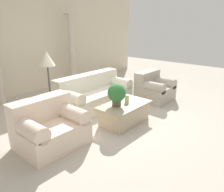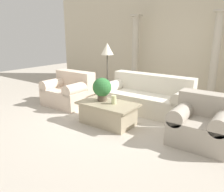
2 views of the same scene
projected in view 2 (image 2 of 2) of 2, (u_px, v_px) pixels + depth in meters
name	position (u px, v px, depth m)	size (l,w,h in m)	color
ground_plane	(116.00, 117.00, 4.80)	(16.00, 16.00, 0.00)	#BCB2A3
wall_back	(175.00, 39.00, 6.89)	(10.00, 0.06, 3.20)	beige
sofa_long	(148.00, 96.00, 5.13)	(2.01, 0.89, 0.83)	beige
loveseat	(69.00, 91.00, 5.58)	(1.12, 0.89, 0.83)	beige
coffee_table	(108.00, 113.00, 4.38)	(1.17, 0.68, 0.44)	tan
potted_plant	(102.00, 88.00, 4.40)	(0.38, 0.38, 0.47)	brown
pillar_candle	(114.00, 100.00, 4.25)	(0.09, 0.09, 0.17)	beige
floor_lamp	(107.00, 53.00, 5.63)	(0.33, 0.33, 1.54)	#4C473D
column_left	(135.00, 51.00, 7.30)	(0.30, 0.30, 2.37)	beige
column_right	(215.00, 55.00, 5.90)	(0.30, 0.30, 2.37)	beige
armchair	(202.00, 122.00, 3.61)	(0.91, 0.85, 0.80)	#ADA393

